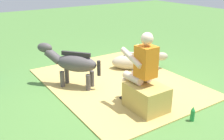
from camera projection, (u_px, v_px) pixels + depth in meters
ground_plane at (118, 90)px, 5.22m from camera, size 24.00×24.00×0.00m
hay_patch at (118, 82)px, 5.54m from camera, size 3.49×2.70×0.02m
hay_bale at (146, 98)px, 4.40m from camera, size 0.68×0.53×0.45m
person_seated at (141, 67)px, 4.34m from camera, size 0.67×0.42×1.33m
pony_standing at (72, 63)px, 5.17m from camera, size 1.13×0.98×0.88m
pony_lying at (134, 62)px, 6.24m from camera, size 0.96×1.27×0.42m
soda_bottle at (193, 114)px, 4.11m from camera, size 0.07×0.07×0.25m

